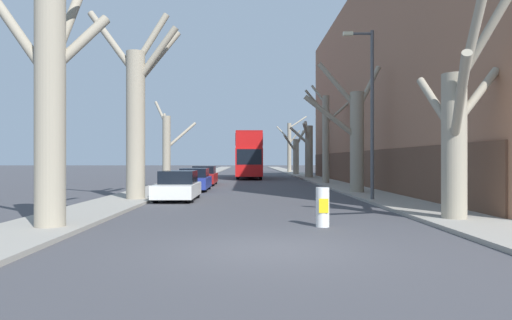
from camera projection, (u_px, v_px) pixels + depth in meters
name	position (u px, v px, depth m)	size (l,w,h in m)	color
ground_plane	(269.00, 249.00, 9.61)	(300.00, 300.00, 0.00)	#424247
sidewalk_left	(205.00, 174.00, 59.50)	(2.58, 120.00, 0.12)	gray
sidewalk_right	(298.00, 174.00, 59.71)	(2.58, 120.00, 0.12)	gray
building_facade_right	(425.00, 86.00, 32.96)	(10.08, 39.18, 14.45)	#93664C
street_tree_left_0	(53.00, 84.00, 12.27)	(4.55, 2.36, 8.71)	gray
street_tree_left_1	(137.00, 112.00, 20.91)	(4.34, 1.69, 8.83)	gray
street_tree_left_2	(167.00, 148.00, 30.02)	(2.95, 2.24, 5.98)	gray
street_tree_right_0	(458.00, 126.00, 13.69)	(2.72, 4.85, 7.25)	gray
street_tree_right_1	(355.00, 135.00, 25.20)	(4.30, 0.97, 7.37)	gray
street_tree_right_2	(326.00, 135.00, 35.19)	(4.48, 1.67, 7.79)	gray
street_tree_right_3	(308.00, 149.00, 46.81)	(2.38, 2.98, 6.03)	gray
street_tree_right_4	(296.00, 154.00, 56.94)	(3.30, 2.13, 6.15)	gray
street_tree_right_5	(290.00, 145.00, 68.23)	(4.64, 2.91, 8.61)	gray
double_decker_bus	(249.00, 153.00, 47.00)	(2.57, 10.83, 4.62)	red
parked_car_0	(178.00, 186.00, 21.45)	(1.80, 4.08, 1.38)	silver
parked_car_1	(194.00, 180.00, 28.08)	(1.81, 4.39, 1.38)	navy
parked_car_2	(204.00, 176.00, 34.35)	(1.78, 4.49, 1.43)	maroon
lamp_post	(370.00, 106.00, 20.58)	(1.40, 0.20, 7.74)	#4C4F54
traffic_bollard	(323.00, 207.00, 12.86)	(0.38, 0.39, 1.11)	white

